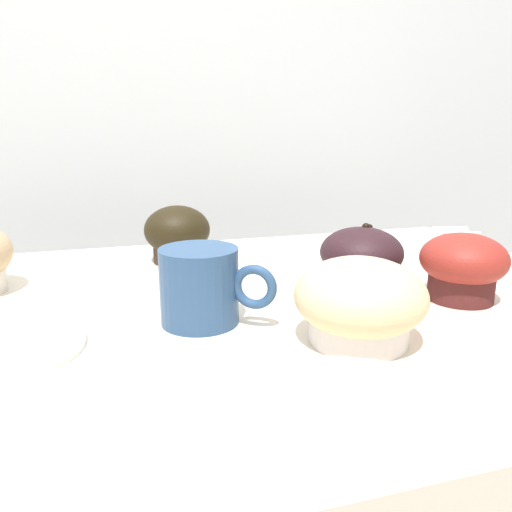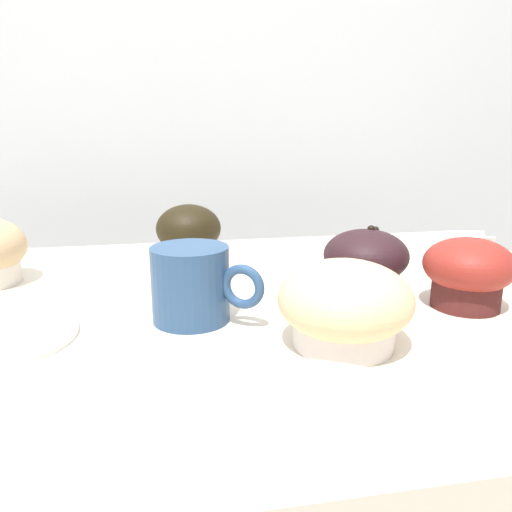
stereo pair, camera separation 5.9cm
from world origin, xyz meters
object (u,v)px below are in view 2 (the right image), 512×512
at_px(muffin_front_center, 468,272).
at_px(muffin_front_right, 345,305).
at_px(muffin_front_left, 189,233).
at_px(coffee_cup, 192,282).
at_px(muffin_back_left, 366,260).

distance_m(muffin_front_center, muffin_front_right, 0.18).
height_order(muffin_front_center, muffin_front_left, muffin_front_left).
bearing_deg(muffin_front_right, muffin_front_center, 22.79).
bearing_deg(muffin_front_center, coffee_cup, 176.76).
distance_m(muffin_front_center, muffin_front_left, 0.39).
bearing_deg(coffee_cup, muffin_front_center, -3.24).
xyz_separation_m(muffin_front_left, muffin_front_right, (0.12, -0.33, -0.00)).
height_order(muffin_back_left, muffin_front_right, muffin_front_right).
relative_size(muffin_back_left, muffin_front_right, 0.86).
bearing_deg(muffin_front_left, coffee_cup, -92.43).
bearing_deg(coffee_cup, muffin_front_left, 87.57).
bearing_deg(muffin_front_right, muffin_front_left, 109.77).
xyz_separation_m(muffin_front_center, muffin_front_right, (-0.17, -0.07, -0.00)).
bearing_deg(muffin_front_left, muffin_front_center, -42.36).
height_order(muffin_back_left, coffee_cup, same).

